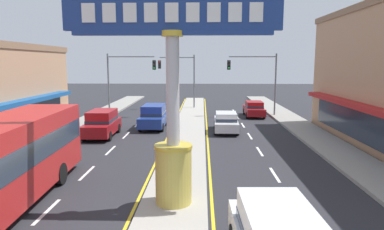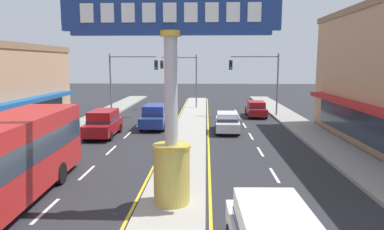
# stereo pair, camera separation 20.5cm
# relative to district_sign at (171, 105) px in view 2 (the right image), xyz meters

# --- Properties ---
(median_strip) EXTENTS (2.53, 52.00, 0.14)m
(median_strip) POSITION_rel_district_sign_xyz_m (0.00, 12.58, -3.75)
(median_strip) COLOR #A39E93
(median_strip) RESTS_ON ground
(sidewalk_left) EXTENTS (2.68, 60.00, 0.18)m
(sidewalk_left) POSITION_rel_district_sign_xyz_m (-9.21, 10.58, -3.73)
(sidewalk_left) COLOR gray
(sidewalk_left) RESTS_ON ground
(sidewalk_right) EXTENTS (2.68, 60.00, 0.18)m
(sidewalk_right) POSITION_rel_district_sign_xyz_m (9.21, 10.58, -3.73)
(sidewalk_right) COLOR gray
(sidewalk_right) RESTS_ON ground
(lane_markings) EXTENTS (9.27, 52.00, 0.01)m
(lane_markings) POSITION_rel_district_sign_xyz_m (-0.00, 11.23, -3.82)
(lane_markings) COLOR silver
(lane_markings) RESTS_ON ground
(district_sign) EXTENTS (7.62, 1.41, 7.65)m
(district_sign) POSITION_rel_district_sign_xyz_m (0.00, 0.00, 0.00)
(district_sign) COLOR gold
(district_sign) RESTS_ON median_strip
(traffic_light_left_side) EXTENTS (4.86, 0.46, 6.20)m
(traffic_light_left_side) POSITION_rel_district_sign_xyz_m (-6.50, 21.77, 0.42)
(traffic_light_left_side) COLOR slate
(traffic_light_left_side) RESTS_ON ground
(traffic_light_right_side) EXTENTS (4.86, 0.46, 6.20)m
(traffic_light_right_side) POSITION_rel_district_sign_xyz_m (6.50, 21.92, 0.42)
(traffic_light_right_side) COLOR slate
(traffic_light_right_side) RESTS_ON ground
(traffic_light_median_far) EXTENTS (4.20, 0.46, 6.20)m
(traffic_light_median_far) POSITION_rel_district_sign_xyz_m (-1.37, 27.61, 0.37)
(traffic_light_median_far) COLOR slate
(traffic_light_median_far) RESTS_ON ground
(suv_far_right_lane) EXTENTS (2.01, 4.62, 1.90)m
(suv_far_right_lane) POSITION_rel_district_sign_xyz_m (-2.92, 15.55, -2.84)
(suv_far_right_lane) COLOR navy
(suv_far_right_lane) RESTS_ON ground
(suv_mid_left_lane) EXTENTS (2.05, 4.64, 1.90)m
(suv_mid_left_lane) POSITION_rel_district_sign_xyz_m (-6.22, 12.17, -2.84)
(suv_mid_left_lane) COLOR maroon
(suv_mid_left_lane) RESTS_ON ground
(sedan_far_left_oncoming) EXTENTS (1.88, 4.32, 1.53)m
(sedan_far_left_oncoming) POSITION_rel_district_sign_xyz_m (6.22, 21.86, -3.03)
(sedan_far_left_oncoming) COLOR maroon
(sedan_far_left_oncoming) RESTS_ON ground
(sedan_kerb_right) EXTENTS (1.94, 4.35, 1.53)m
(sedan_kerb_right) POSITION_rel_district_sign_xyz_m (2.91, 14.15, -3.03)
(sedan_kerb_right) COLOR silver
(sedan_kerb_right) RESTS_ON ground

